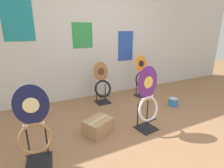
{
  "coord_description": "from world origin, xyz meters",
  "views": [
    {
      "loc": [
        -1.46,
        -1.46,
        1.44
      ],
      "look_at": [
        -0.2,
        1.07,
        0.55
      ],
      "focal_mm": 28.0,
      "sensor_mm": 36.0,
      "label": 1
    }
  ],
  "objects_px": {
    "toilet_seat_display_purple_note": "(148,101)",
    "paint_can": "(173,102)",
    "toilet_seat_display_orange_sun": "(142,77)",
    "toilet_seat_display_woodgrain": "(102,84)",
    "storage_box": "(98,126)",
    "toilet_seat_display_navy_moon": "(34,128)"
  },
  "relations": [
    {
      "from": "toilet_seat_display_purple_note",
      "to": "paint_can",
      "type": "distance_m",
      "value": 1.14
    },
    {
      "from": "paint_can",
      "to": "toilet_seat_display_orange_sun",
      "type": "bearing_deg",
      "value": 107.46
    },
    {
      "from": "toilet_seat_display_woodgrain",
      "to": "storage_box",
      "type": "bearing_deg",
      "value": -116.52
    },
    {
      "from": "toilet_seat_display_navy_moon",
      "to": "toilet_seat_display_woodgrain",
      "type": "relative_size",
      "value": 1.11
    },
    {
      "from": "toilet_seat_display_navy_moon",
      "to": "toilet_seat_display_woodgrain",
      "type": "xyz_separation_m",
      "value": [
        1.32,
        1.24,
        -0.06
      ]
    },
    {
      "from": "toilet_seat_display_navy_moon",
      "to": "toilet_seat_display_orange_sun",
      "type": "height_order",
      "value": "toilet_seat_display_navy_moon"
    },
    {
      "from": "toilet_seat_display_navy_moon",
      "to": "toilet_seat_display_purple_note",
      "type": "distance_m",
      "value": 1.51
    },
    {
      "from": "toilet_seat_display_navy_moon",
      "to": "storage_box",
      "type": "xyz_separation_m",
      "value": [
        0.82,
        0.24,
        -0.33
      ]
    },
    {
      "from": "toilet_seat_display_purple_note",
      "to": "toilet_seat_display_navy_moon",
      "type": "bearing_deg",
      "value": -179.09
    },
    {
      "from": "toilet_seat_display_woodgrain",
      "to": "storage_box",
      "type": "height_order",
      "value": "toilet_seat_display_woodgrain"
    },
    {
      "from": "toilet_seat_display_woodgrain",
      "to": "toilet_seat_display_purple_note",
      "type": "bearing_deg",
      "value": -81.26
    },
    {
      "from": "toilet_seat_display_purple_note",
      "to": "storage_box",
      "type": "bearing_deg",
      "value": 162.46
    },
    {
      "from": "toilet_seat_display_woodgrain",
      "to": "paint_can",
      "type": "height_order",
      "value": "toilet_seat_display_woodgrain"
    },
    {
      "from": "toilet_seat_display_orange_sun",
      "to": "toilet_seat_display_purple_note",
      "type": "distance_m",
      "value": 1.39
    },
    {
      "from": "toilet_seat_display_orange_sun",
      "to": "paint_can",
      "type": "relative_size",
      "value": 5.09
    },
    {
      "from": "toilet_seat_display_navy_moon",
      "to": "toilet_seat_display_woodgrain",
      "type": "height_order",
      "value": "toilet_seat_display_navy_moon"
    },
    {
      "from": "toilet_seat_display_navy_moon",
      "to": "toilet_seat_display_woodgrain",
      "type": "distance_m",
      "value": 1.82
    },
    {
      "from": "toilet_seat_display_navy_moon",
      "to": "toilet_seat_display_purple_note",
      "type": "bearing_deg",
      "value": 0.91
    },
    {
      "from": "toilet_seat_display_woodgrain",
      "to": "storage_box",
      "type": "distance_m",
      "value": 1.16
    },
    {
      "from": "toilet_seat_display_orange_sun",
      "to": "storage_box",
      "type": "height_order",
      "value": "toilet_seat_display_orange_sun"
    },
    {
      "from": "toilet_seat_display_woodgrain",
      "to": "paint_can",
      "type": "relative_size",
      "value": 4.64
    },
    {
      "from": "toilet_seat_display_purple_note",
      "to": "storage_box",
      "type": "xyz_separation_m",
      "value": [
        -0.69,
        0.22,
        -0.35
      ]
    }
  ]
}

